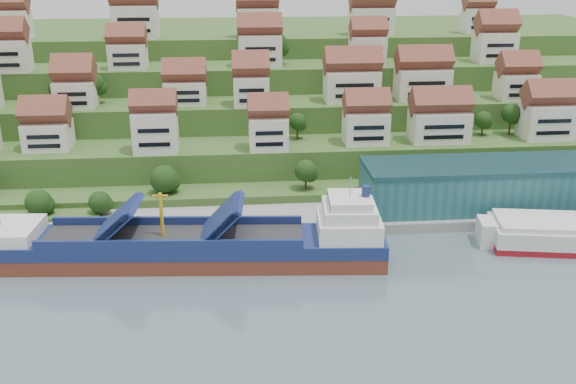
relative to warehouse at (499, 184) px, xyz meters
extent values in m
plane|color=slate|center=(-52.00, -17.00, -7.20)|extent=(300.00, 300.00, 0.00)
cube|color=gray|center=(-32.00, -2.00, -6.10)|extent=(180.00, 14.00, 2.20)
cube|color=#2D4C1E|center=(-52.00, 69.00, -5.20)|extent=(260.00, 128.00, 4.00)
cube|color=#2D4C1E|center=(-52.00, 74.00, -1.70)|extent=(260.00, 118.00, 11.00)
cube|color=#2D4C1E|center=(-52.00, 82.00, 1.80)|extent=(260.00, 102.00, 18.00)
cube|color=#2D4C1E|center=(-52.00, 90.00, 5.30)|extent=(260.00, 86.00, 25.00)
cube|color=#2D4C1E|center=(-52.00, 99.00, 8.30)|extent=(260.00, 68.00, 31.00)
cube|color=silver|center=(-102.65, 24.06, 7.04)|extent=(10.62, 8.57, 6.48)
cube|color=silver|center=(-76.60, 19.07, 8.66)|extent=(10.23, 7.03, 9.71)
cube|color=silver|center=(-50.02, 19.11, 7.73)|extent=(9.22, 7.62, 7.86)
cube|color=silver|center=(-25.83, 21.92, 7.74)|extent=(10.61, 7.73, 7.87)
cube|color=silver|center=(-7.29, 22.03, 7.58)|extent=(14.17, 8.26, 7.55)
cube|color=silver|center=(20.48, 22.20, 8.20)|extent=(12.19, 8.31, 8.79)
cube|color=silver|center=(-98.16, 37.65, 14.18)|extent=(9.91, 8.98, 6.76)
cube|color=silver|center=(-70.51, 38.81, 13.78)|extent=(10.81, 7.90, 5.96)
cube|color=silver|center=(-53.43, 35.50, 14.60)|extent=(9.06, 8.56, 7.61)
cube|color=silver|center=(-26.64, 37.85, 14.88)|extent=(14.24, 8.36, 8.17)
cube|color=silver|center=(-7.33, 38.39, 14.94)|extent=(14.02, 8.18, 8.29)
cube|color=silver|center=(18.02, 36.57, 14.24)|extent=(9.85, 8.04, 6.88)
cube|color=silver|center=(-117.48, 50.83, 22.09)|extent=(9.91, 7.86, 8.59)
cube|color=silver|center=(-86.58, 52.59, 21.25)|extent=(10.13, 7.30, 6.90)
cube|color=silver|center=(-50.14, 53.26, 22.21)|extent=(11.90, 7.79, 8.81)
cube|color=silver|center=(-19.80, 51.76, 21.92)|extent=(9.71, 7.14, 8.23)
cube|color=silver|center=(18.59, 55.13, 22.10)|extent=(11.15, 8.47, 8.61)
cube|color=silver|center=(-122.50, 71.67, 28.01)|extent=(10.40, 8.03, 8.42)
cube|color=silver|center=(-86.22, 70.06, 28.62)|extent=(13.31, 7.51, 9.64)
cube|color=silver|center=(-49.93, 70.51, 28.08)|extent=(12.16, 8.15, 8.57)
cube|color=silver|center=(-14.36, 73.23, 27.92)|extent=(13.09, 8.73, 8.24)
cube|color=silver|center=(20.20, 74.55, 27.65)|extent=(9.08, 7.05, 7.70)
ellipsoid|color=#1E4015|center=(-42.09, 9.11, 1.28)|extent=(5.14, 5.14, 5.14)
ellipsoid|color=#1E4015|center=(-74.30, 9.29, 0.18)|extent=(6.39, 6.39, 6.39)
ellipsoid|color=#1E4015|center=(5.63, 26.11, 7.83)|extent=(4.42, 4.42, 4.42)
ellipsoid|color=#1E4015|center=(12.90, 26.11, 9.40)|extent=(4.97, 4.97, 4.97)
ellipsoid|color=#1E4015|center=(-42.25, 26.66, 8.39)|extent=(4.27, 4.27, 4.27)
ellipsoid|color=#1E4015|center=(-103.48, 42.38, 14.64)|extent=(5.58, 5.58, 5.58)
ellipsoid|color=#1E4015|center=(-94.20, 40.97, 15.97)|extent=(5.66, 5.66, 5.66)
ellipsoid|color=#1E4015|center=(-45.49, 56.21, 23.55)|extent=(6.81, 6.81, 6.81)
ellipsoid|color=#1E4015|center=(-15.36, 56.97, 21.68)|extent=(5.05, 5.05, 5.05)
ellipsoid|color=#1E4015|center=(-100.15, 2.00, -1.67)|extent=(5.71, 5.71, 5.71)
ellipsoid|color=#1E4015|center=(-87.42, 2.00, -2.01)|extent=(4.83, 4.83, 4.83)
cube|color=#235B60|center=(0.00, 0.00, 0.00)|extent=(60.00, 15.00, 10.00)
cylinder|color=gray|center=(-34.00, -7.00, -1.00)|extent=(0.16, 0.16, 8.00)
cube|color=maroon|center=(-33.40, -7.00, 2.60)|extent=(1.20, 0.05, 0.80)
cube|color=white|center=(-106.00, -5.50, -5.10)|extent=(2.40, 2.20, 2.20)
cube|color=brown|center=(-68.32, -17.83, -6.20)|extent=(76.35, 17.40, 4.85)
cube|color=navy|center=(-68.32, -17.83, -3.03)|extent=(76.36, 17.52, 2.52)
cube|color=silver|center=(-100.24, -15.38, -0.60)|extent=(10.52, 11.77, 2.52)
cube|color=#262628|center=(-70.25, -17.69, -1.77)|extent=(49.13, 13.58, 0.29)
cube|color=navy|center=(-80.89, -16.87, 1.53)|extent=(8.07, 11.24, 6.71)
cube|color=navy|center=(-61.55, -18.35, 1.53)|extent=(7.70, 11.21, 7.09)
cylinder|color=gold|center=(-72.19, -17.54, 2.50)|extent=(0.73, 0.73, 8.73)
cube|color=silver|center=(-37.36, -20.21, 0.08)|extent=(12.45, 11.92, 3.88)
cube|color=silver|center=(-37.36, -20.21, 3.18)|extent=(10.43, 10.61, 2.43)
cube|color=silver|center=(-37.36, -20.21, 5.22)|extent=(8.41, 9.30, 1.75)
cylinder|color=navy|center=(-34.46, -20.43, 7.06)|extent=(1.67, 1.67, 2.13)
cube|color=maroon|center=(8.44, -17.82, -6.57)|extent=(33.10, 16.95, 2.74)
cube|color=silver|center=(8.44, -17.82, -4.25)|extent=(33.12, 17.06, 3.37)
cube|color=silver|center=(8.44, -17.82, -2.15)|extent=(31.35, 15.53, 1.26)
camera|label=1|loc=(-58.61, -128.96, 48.54)|focal=40.00mm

